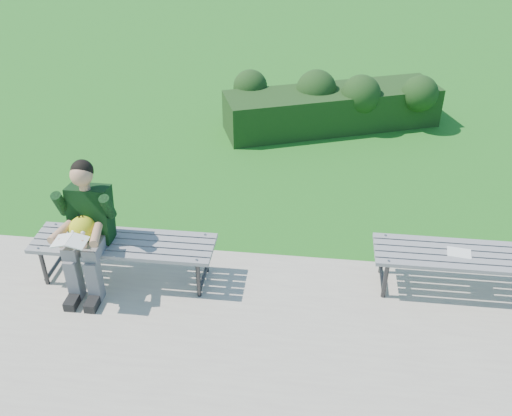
# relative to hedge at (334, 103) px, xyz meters

# --- Properties ---
(ground) EXTENTS (80.00, 80.00, 0.00)m
(ground) POSITION_rel_hedge_xyz_m (-0.73, -3.46, -0.39)
(ground) COLOR #337520
(ground) RESTS_ON ground
(walkway) EXTENTS (30.00, 3.50, 0.02)m
(walkway) POSITION_rel_hedge_xyz_m (-0.73, -5.21, -0.38)
(walkway) COLOR beige
(walkway) RESTS_ON ground
(hedge) EXTENTS (3.39, 1.94, 0.88)m
(hedge) POSITION_rel_hedge_xyz_m (0.00, 0.00, 0.00)
(hedge) COLOR #143E19
(hedge) RESTS_ON ground
(bench_left) EXTENTS (1.80, 0.50, 0.46)m
(bench_left) POSITION_rel_hedge_xyz_m (-2.05, -4.02, 0.03)
(bench_left) COLOR gray
(bench_left) RESTS_ON walkway
(bench_right) EXTENTS (1.80, 0.50, 0.46)m
(bench_right) POSITION_rel_hedge_xyz_m (1.29, -3.82, 0.03)
(bench_right) COLOR gray
(bench_right) RESTS_ON walkway
(seated_boy) EXTENTS (0.56, 0.76, 1.31)m
(seated_boy) POSITION_rel_hedge_xyz_m (-2.35, -4.12, 0.33)
(seated_boy) COLOR gray
(seated_boy) RESTS_ON walkway
(paper_sheet) EXTENTS (0.24, 0.19, 0.01)m
(paper_sheet) POSITION_rel_hedge_xyz_m (1.19, -3.82, 0.09)
(paper_sheet) COLOR white
(paper_sheet) RESTS_ON bench_right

